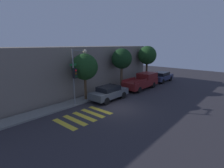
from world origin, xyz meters
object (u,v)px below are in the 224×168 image
at_px(sedan_near_corner, 109,93).
at_px(tree_far_end, 147,55).
at_px(pickup_truck, 142,81).
at_px(tree_midblock, 122,59).
at_px(traffic_light_pole, 77,69).
at_px(tree_near_corner, 85,67).
at_px(sedan_middle, 162,76).

xyz_separation_m(sedan_near_corner, tree_far_end, (10.37, 1.73, 3.17)).
height_order(pickup_truck, tree_midblock, tree_midblock).
xyz_separation_m(traffic_light_pole, sedan_near_corner, (2.95, -1.27, -2.60)).
xyz_separation_m(pickup_truck, tree_far_end, (4.02, 1.73, 3.00)).
bearing_deg(pickup_truck, sedan_near_corner, 180.00).
bearing_deg(sedan_near_corner, tree_near_corner, 133.33).
bearing_deg(tree_near_corner, pickup_truck, -12.20).
relative_size(tree_near_corner, tree_midblock, 0.92).
distance_m(sedan_near_corner, tree_far_end, 10.98).
xyz_separation_m(tree_near_corner, tree_far_end, (11.99, 0.00, 0.56)).
bearing_deg(tree_midblock, tree_far_end, 0.00).
distance_m(sedan_near_corner, pickup_truck, 6.35).
bearing_deg(sedan_middle, tree_midblock, 167.43).
xyz_separation_m(tree_near_corner, tree_midblock, (5.88, -0.00, 0.41)).
bearing_deg(pickup_truck, tree_midblock, 140.61).
bearing_deg(pickup_truck, tree_near_corner, 167.80).
distance_m(sedan_near_corner, sedan_middle, 11.99).
height_order(tree_near_corner, tree_midblock, tree_midblock).
distance_m(pickup_truck, sedan_middle, 5.64).
bearing_deg(pickup_truck, traffic_light_pole, 172.23).
height_order(sedan_near_corner, tree_near_corner, tree_near_corner).
bearing_deg(pickup_truck, tree_far_end, 23.25).
bearing_deg(pickup_truck, sedan_middle, 0.00).
bearing_deg(sedan_near_corner, pickup_truck, 0.00).
height_order(sedan_middle, tree_near_corner, tree_near_corner).
bearing_deg(tree_far_end, sedan_middle, -46.82).
distance_m(sedan_near_corner, tree_near_corner, 3.52).
distance_m(pickup_truck, tree_midblock, 3.94).
relative_size(traffic_light_pole, sedan_middle, 1.14).
distance_m(traffic_light_pole, sedan_near_corner, 4.13).
relative_size(sedan_near_corner, pickup_truck, 0.76).
bearing_deg(sedan_middle, tree_near_corner, 172.78).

